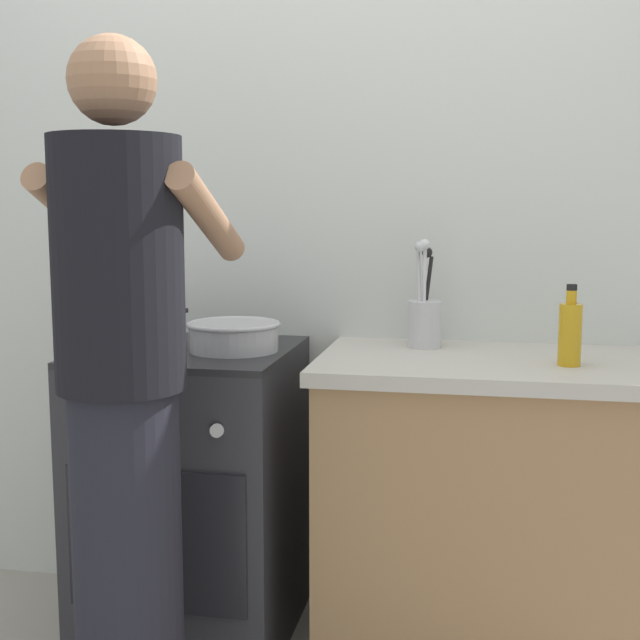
{
  "coord_description": "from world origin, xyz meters",
  "views": [
    {
      "loc": [
        0.51,
        -2.22,
        1.33
      ],
      "look_at": [
        0.05,
        0.12,
        1.0
      ],
      "focal_mm": 47.44,
      "sensor_mm": 36.0,
      "label": 1
    }
  ],
  "objects_px": {
    "utensil_crock": "(424,318)",
    "oil_bottle": "(570,332)",
    "person": "(124,405)",
    "mixing_bowl": "(234,335)",
    "stove_range": "(193,494)",
    "pot": "(142,328)"
  },
  "relations": [
    {
      "from": "pot",
      "to": "mixing_bowl",
      "type": "bearing_deg",
      "value": 2.16
    },
    {
      "from": "stove_range",
      "to": "utensil_crock",
      "type": "height_order",
      "value": "utensil_crock"
    },
    {
      "from": "pot",
      "to": "person",
      "type": "distance_m",
      "value": 0.57
    },
    {
      "from": "mixing_bowl",
      "to": "person",
      "type": "distance_m",
      "value": 0.56
    },
    {
      "from": "utensil_crock",
      "to": "oil_bottle",
      "type": "bearing_deg",
      "value": -29.21
    },
    {
      "from": "pot",
      "to": "mixing_bowl",
      "type": "xyz_separation_m",
      "value": [
        0.28,
        0.01,
        -0.01
      ]
    },
    {
      "from": "mixing_bowl",
      "to": "person",
      "type": "bearing_deg",
      "value": -101.14
    },
    {
      "from": "utensil_crock",
      "to": "oil_bottle",
      "type": "height_order",
      "value": "utensil_crock"
    },
    {
      "from": "oil_bottle",
      "to": "stove_range",
      "type": "bearing_deg",
      "value": 176.57
    },
    {
      "from": "mixing_bowl",
      "to": "person",
      "type": "relative_size",
      "value": 0.16
    },
    {
      "from": "utensil_crock",
      "to": "oil_bottle",
      "type": "xyz_separation_m",
      "value": [
        0.4,
        -0.22,
        -0.0
      ]
    },
    {
      "from": "mixing_bowl",
      "to": "utensil_crock",
      "type": "xyz_separation_m",
      "value": [
        0.54,
        0.17,
        0.04
      ]
    },
    {
      "from": "oil_bottle",
      "to": "person",
      "type": "xyz_separation_m",
      "value": [
        -1.05,
        -0.49,
        -0.13
      ]
    },
    {
      "from": "mixing_bowl",
      "to": "person",
      "type": "xyz_separation_m",
      "value": [
        -0.11,
        -0.54,
        -0.09
      ]
    },
    {
      "from": "utensil_crock",
      "to": "person",
      "type": "bearing_deg",
      "value": -132.27
    },
    {
      "from": "stove_range",
      "to": "utensil_crock",
      "type": "relative_size",
      "value": 2.76
    },
    {
      "from": "stove_range",
      "to": "oil_bottle",
      "type": "xyz_separation_m",
      "value": [
        1.08,
        -0.06,
        0.54
      ]
    },
    {
      "from": "mixing_bowl",
      "to": "utensil_crock",
      "type": "bearing_deg",
      "value": 17.82
    },
    {
      "from": "person",
      "to": "utensil_crock",
      "type": "bearing_deg",
      "value": 47.73
    },
    {
      "from": "utensil_crock",
      "to": "oil_bottle",
      "type": "relative_size",
      "value": 1.49
    },
    {
      "from": "oil_bottle",
      "to": "person",
      "type": "height_order",
      "value": "person"
    },
    {
      "from": "oil_bottle",
      "to": "person",
      "type": "relative_size",
      "value": 0.13
    }
  ]
}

